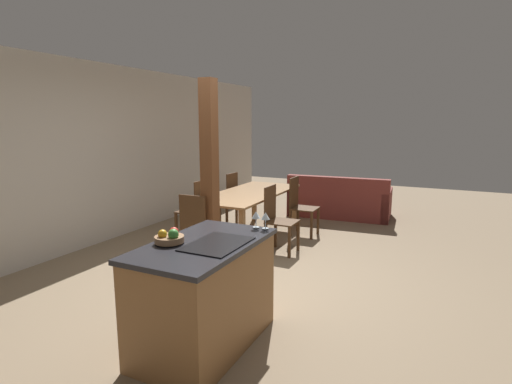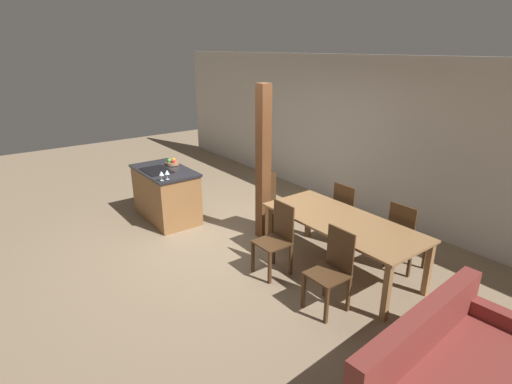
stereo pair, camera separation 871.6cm
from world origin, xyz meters
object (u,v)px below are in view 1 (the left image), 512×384
object	(u,v)px
dining_chair_far_right	(227,198)
couch	(339,202)
wine_glass_near	(265,216)
dining_chair_near_right	(300,205)
wine_glass_middle	(256,215)
fruit_bowl	(170,237)
timber_post	(210,177)
dining_chair_near_left	(277,218)
kitchen_island	(205,294)
dining_chair_far_left	(196,209)
dining_table	(249,197)
dining_chair_head_end	(198,229)

from	to	relation	value
dining_chair_far_right	couch	bearing A→B (deg)	134.18
wine_glass_near	dining_chair_near_right	distance (m)	3.01
wine_glass_middle	dining_chair_far_right	size ratio (longest dim) A/B	0.16
fruit_bowl	wine_glass_middle	xyz separation A→B (m)	(0.70, -0.42, 0.07)
couch	timber_post	xyz separation A→B (m)	(-3.50, 0.77, 0.91)
dining_chair_near_left	kitchen_island	bearing A→B (deg)	-171.05
dining_chair_far_left	dining_chair_near_right	bearing A→B (deg)	125.04
dining_chair_far_right	wine_glass_middle	bearing A→B (deg)	34.30
wine_glass_middle	wine_glass_near	bearing A→B (deg)	-90.00
couch	timber_post	bearing A→B (deg)	73.65
fruit_bowl	dining_chair_near_left	bearing A→B (deg)	3.69
dining_table	dining_chair_head_end	distance (m)	1.46
kitchen_island	timber_post	bearing A→B (deg)	30.42
dining_table	dining_chair_head_end	world-z (taller)	dining_chair_head_end
wine_glass_near	timber_post	size ratio (longest dim) A/B	0.06
couch	dining_table	bearing A→B (deg)	61.52
wine_glass_middle	dining_chair_head_end	distance (m)	1.68
dining_table	kitchen_island	bearing A→B (deg)	-159.98
fruit_bowl	dining_chair_near_right	world-z (taller)	fruit_bowl
wine_glass_near	dining_chair_near_right	size ratio (longest dim) A/B	0.16
fruit_bowl	dining_chair_far_left	bearing A→B (deg)	30.56
dining_chair_near_left	dining_chair_head_end	world-z (taller)	same
kitchen_island	dining_chair_far_right	distance (m)	3.87
dining_chair_near_right	dining_chair_far_left	xyz separation A→B (m)	(-0.97, 1.38, 0.00)
dining_chair_near_right	dining_chair_head_end	world-z (taller)	same
wine_glass_near	dining_chair_far_left	xyz separation A→B (m)	(1.92, 2.06, -0.52)
wine_glass_middle	dining_chair_head_end	xyz separation A→B (m)	(0.95, 1.28, -0.52)
dining_chair_near_left	wine_glass_near	bearing A→B (deg)	-160.40
dining_chair_far_right	dining_chair_head_end	xyz separation A→B (m)	(-1.93, -0.69, 0.00)
wine_glass_middle	kitchen_island	bearing A→B (deg)	160.32
dining_table	dining_chair_far_right	world-z (taller)	dining_chair_far_right
wine_glass_near	couch	xyz separation A→B (m)	(4.47, 0.43, -0.75)
dining_chair_far_left	wine_glass_near	bearing A→B (deg)	47.04
wine_glass_near	timber_post	distance (m)	1.55
kitchen_island	couch	size ratio (longest dim) A/B	0.65
kitchen_island	timber_post	distance (m)	1.92
timber_post	dining_chair_far_left	bearing A→B (deg)	42.58
dining_table	timber_post	bearing A→B (deg)	-172.93
dining_chair_far_left	dining_chair_head_end	size ratio (longest dim) A/B	1.00
fruit_bowl	dining_chair_near_right	bearing A→B (deg)	2.70
wine_glass_middle	dining_table	distance (m)	2.75
wine_glass_middle	dining_chair_far_right	distance (m)	3.53
dining_chair_near_right	dining_chair_far_left	world-z (taller)	same
dining_table	dining_chair_near_right	size ratio (longest dim) A/B	2.27
fruit_bowl	dining_chair_far_left	xyz separation A→B (m)	(2.62, 1.55, -0.45)
dining_chair_head_end	dining_table	bearing A→B (deg)	-90.00
fruit_bowl	dining_table	distance (m)	3.23
dining_chair_head_end	timber_post	size ratio (longest dim) A/B	0.40
dining_chair_near_right	timber_post	world-z (taller)	timber_post
dining_chair_near_left	couch	size ratio (longest dim) A/B	0.48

